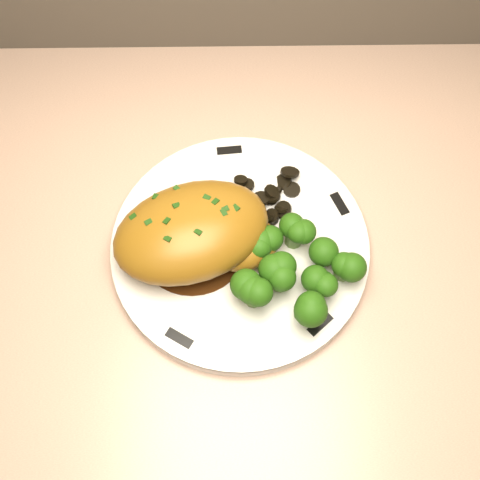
{
  "coord_description": "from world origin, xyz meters",
  "views": [
    {
      "loc": [
        -0.04,
        1.39,
        1.5
      ],
      "look_at": [
        -0.03,
        1.68,
        0.92
      ],
      "focal_mm": 45.0,
      "sensor_mm": 36.0,
      "label": 1
    }
  ],
  "objects_px": {
    "counter": "(257,358)",
    "plate": "(240,248)",
    "chicken_breast": "(197,233)",
    "broccoli_florets": "(299,267)"
  },
  "relations": [
    {
      "from": "plate",
      "to": "chicken_breast",
      "type": "height_order",
      "value": "chicken_breast"
    },
    {
      "from": "chicken_breast",
      "to": "plate",
      "type": "bearing_deg",
      "value": -16.42
    },
    {
      "from": "counter",
      "to": "plate",
      "type": "distance_m",
      "value": 0.45
    },
    {
      "from": "counter",
      "to": "chicken_breast",
      "type": "bearing_deg",
      "value": 178.69
    },
    {
      "from": "counter",
      "to": "chicken_breast",
      "type": "height_order",
      "value": "counter"
    },
    {
      "from": "broccoli_florets",
      "to": "plate",
      "type": "bearing_deg",
      "value": 147.44
    },
    {
      "from": "chicken_breast",
      "to": "broccoli_florets",
      "type": "height_order",
      "value": "chicken_breast"
    },
    {
      "from": "counter",
      "to": "chicken_breast",
      "type": "xyz_separation_m",
      "value": [
        -0.08,
        0.0,
        0.49
      ]
    },
    {
      "from": "chicken_breast",
      "to": "broccoli_florets",
      "type": "xyz_separation_m",
      "value": [
        0.1,
        -0.04,
        -0.01
      ]
    },
    {
      "from": "plate",
      "to": "broccoli_florets",
      "type": "height_order",
      "value": "broccoli_florets"
    }
  ]
}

